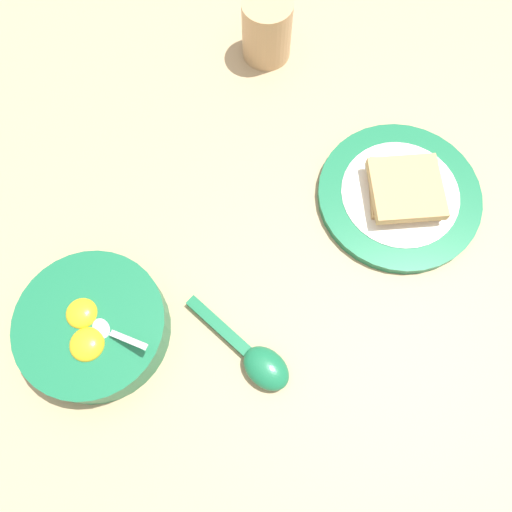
{
  "coord_description": "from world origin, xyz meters",
  "views": [
    {
      "loc": [
        0.22,
        -0.14,
        0.62
      ],
      "look_at": [
        0.04,
        -0.02,
        0.02
      ],
      "focal_mm": 35.0,
      "sensor_mm": 36.0,
      "label": 1
    }
  ],
  "objects_px": {
    "egg_bowl": "(93,326)",
    "soup_spoon": "(257,360)",
    "drinking_cup": "(267,28)",
    "toast_sandwich": "(406,189)",
    "toast_plate": "(399,196)"
  },
  "relations": [
    {
      "from": "toast_plate",
      "to": "soup_spoon",
      "type": "xyz_separation_m",
      "value": [
        0.08,
        -0.28,
        0.01
      ]
    },
    {
      "from": "toast_plate",
      "to": "soup_spoon",
      "type": "relative_size",
      "value": 1.38
    },
    {
      "from": "egg_bowl",
      "to": "soup_spoon",
      "type": "bearing_deg",
      "value": 46.66
    },
    {
      "from": "egg_bowl",
      "to": "drinking_cup",
      "type": "xyz_separation_m",
      "value": [
        -0.25,
        0.41,
        0.02
      ]
    },
    {
      "from": "egg_bowl",
      "to": "soup_spoon",
      "type": "xyz_separation_m",
      "value": [
        0.14,
        0.14,
        -0.01
      ]
    },
    {
      "from": "toast_sandwich",
      "to": "toast_plate",
      "type": "bearing_deg",
      "value": -128.8
    },
    {
      "from": "egg_bowl",
      "to": "soup_spoon",
      "type": "height_order",
      "value": "egg_bowl"
    },
    {
      "from": "soup_spoon",
      "to": "drinking_cup",
      "type": "distance_m",
      "value": 0.47
    },
    {
      "from": "egg_bowl",
      "to": "drinking_cup",
      "type": "relative_size",
      "value": 1.91
    },
    {
      "from": "toast_sandwich",
      "to": "soup_spoon",
      "type": "height_order",
      "value": "toast_sandwich"
    },
    {
      "from": "toast_sandwich",
      "to": "soup_spoon",
      "type": "relative_size",
      "value": 0.81
    },
    {
      "from": "toast_plate",
      "to": "drinking_cup",
      "type": "distance_m",
      "value": 0.31
    },
    {
      "from": "egg_bowl",
      "to": "soup_spoon",
      "type": "relative_size",
      "value": 1.11
    },
    {
      "from": "egg_bowl",
      "to": "drinking_cup",
      "type": "bearing_deg",
      "value": 121.64
    },
    {
      "from": "toast_sandwich",
      "to": "drinking_cup",
      "type": "relative_size",
      "value": 1.4
    }
  ]
}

